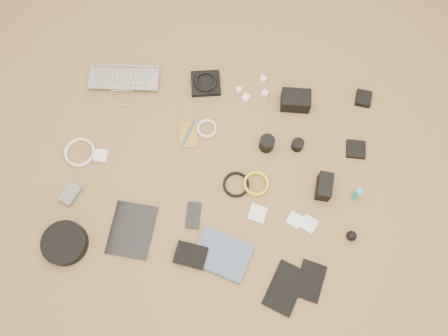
# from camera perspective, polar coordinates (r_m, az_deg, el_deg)

# --- Properties ---
(laptop) EXTENTS (0.38, 0.28, 0.03)m
(laptop) POSITION_cam_1_polar(r_m,az_deg,el_deg) (2.27, -13.05, 10.24)
(laptop) COLOR #BDBCC1
(laptop) RESTS_ON ground
(headphone_pouch) EXTENTS (0.17, 0.16, 0.03)m
(headphone_pouch) POSITION_cam_1_polar(r_m,az_deg,el_deg) (2.23, -2.39, 10.98)
(headphone_pouch) COLOR black
(headphone_pouch) RESTS_ON ground
(headphones) EXTENTS (0.13, 0.13, 0.01)m
(headphones) POSITION_cam_1_polar(r_m,az_deg,el_deg) (2.21, -2.41, 11.24)
(headphones) COLOR black
(headphones) RESTS_ON headphone_pouch
(charger_a) EXTENTS (0.03, 0.03, 0.02)m
(charger_a) POSITION_cam_1_polar(r_m,az_deg,el_deg) (2.21, 1.94, 10.13)
(charger_a) COLOR white
(charger_a) RESTS_ON ground
(charger_b) EXTENTS (0.03, 0.03, 0.03)m
(charger_b) POSITION_cam_1_polar(r_m,az_deg,el_deg) (2.25, 5.15, 11.47)
(charger_b) COLOR white
(charger_b) RESTS_ON ground
(charger_c) EXTENTS (0.04, 0.04, 0.03)m
(charger_c) POSITION_cam_1_polar(r_m,az_deg,el_deg) (2.21, 5.36, 9.62)
(charger_c) COLOR white
(charger_c) RESTS_ON ground
(charger_d) EXTENTS (0.04, 0.04, 0.03)m
(charger_d) POSITION_cam_1_polar(r_m,az_deg,el_deg) (2.19, 2.84, 9.13)
(charger_d) COLOR white
(charger_d) RESTS_ON ground
(dslr_camera) EXTENTS (0.15, 0.11, 0.08)m
(dslr_camera) POSITION_cam_1_polar(r_m,az_deg,el_deg) (2.18, 9.33, 8.70)
(dslr_camera) COLOR black
(dslr_camera) RESTS_ON ground
(lens_pouch) EXTENTS (0.08, 0.09, 0.03)m
(lens_pouch) POSITION_cam_1_polar(r_m,az_deg,el_deg) (2.29, 17.75, 8.65)
(lens_pouch) COLOR black
(lens_pouch) RESTS_ON ground
(notebook_olive) EXTENTS (0.12, 0.16, 0.01)m
(notebook_olive) POSITION_cam_1_polar(r_m,az_deg,el_deg) (2.12, -4.68, 4.42)
(notebook_olive) COLOR olive
(notebook_olive) RESTS_ON ground
(pen_blue) EXTENTS (0.04, 0.14, 0.01)m
(pen_blue) POSITION_cam_1_polar(r_m,az_deg,el_deg) (2.11, -4.70, 4.50)
(pen_blue) COLOR #153FAF
(pen_blue) RESTS_ON notebook_olive
(cable_white_a) EXTENTS (0.13, 0.13, 0.01)m
(cable_white_a) POSITION_cam_1_polar(r_m,az_deg,el_deg) (2.12, -2.24, 5.09)
(cable_white_a) COLOR silver
(cable_white_a) RESTS_ON ground
(lens_a) EXTENTS (0.09, 0.09, 0.08)m
(lens_a) POSITION_cam_1_polar(r_m,az_deg,el_deg) (2.07, 5.61, 3.20)
(lens_a) COLOR black
(lens_a) RESTS_ON ground
(lens_b) EXTENTS (0.07, 0.07, 0.05)m
(lens_b) POSITION_cam_1_polar(r_m,az_deg,el_deg) (2.10, 9.59, 3.00)
(lens_b) COLOR black
(lens_b) RESTS_ON ground
(card_reader) EXTENTS (0.09, 0.09, 0.02)m
(card_reader) POSITION_cam_1_polar(r_m,az_deg,el_deg) (2.17, 16.84, 2.36)
(card_reader) COLOR black
(card_reader) RESTS_ON ground
(power_brick) EXTENTS (0.06, 0.06, 0.03)m
(power_brick) POSITION_cam_1_polar(r_m,az_deg,el_deg) (2.14, -15.76, 1.51)
(power_brick) COLOR white
(power_brick) RESTS_ON ground
(cable_white_b) EXTENTS (0.15, 0.15, 0.01)m
(cable_white_b) POSITION_cam_1_polar(r_m,az_deg,el_deg) (2.18, -18.28, 1.89)
(cable_white_b) COLOR silver
(cable_white_b) RESTS_ON ground
(cable_black) EXTENTS (0.16, 0.16, 0.01)m
(cable_black) POSITION_cam_1_polar(r_m,az_deg,el_deg) (2.02, 1.59, -2.21)
(cable_black) COLOR black
(cable_black) RESTS_ON ground
(cable_yellow) EXTENTS (0.15, 0.15, 0.01)m
(cable_yellow) POSITION_cam_1_polar(r_m,az_deg,el_deg) (2.03, 4.20, -2.11)
(cable_yellow) COLOR gold
(cable_yellow) RESTS_ON ground
(flash) EXTENTS (0.07, 0.12, 0.09)m
(flash) POSITION_cam_1_polar(r_m,az_deg,el_deg) (2.03, 12.95, -2.37)
(flash) COLOR black
(flash) RESTS_ON ground
(lens_cleaner) EXTENTS (0.03, 0.03, 0.09)m
(lens_cleaner) POSITION_cam_1_polar(r_m,az_deg,el_deg) (2.06, 16.91, -3.28)
(lens_cleaner) COLOR #1BAFB5
(lens_cleaner) RESTS_ON ground
(battery_charger) EXTENTS (0.10, 0.12, 0.03)m
(battery_charger) POSITION_cam_1_polar(r_m,az_deg,el_deg) (2.12, -19.42, -3.19)
(battery_charger) COLOR #59595E
(battery_charger) RESTS_ON ground
(tablet) EXTENTS (0.19, 0.25, 0.01)m
(tablet) POSITION_cam_1_polar(r_m,az_deg,el_deg) (2.01, -11.95, -7.92)
(tablet) COLOR black
(tablet) RESTS_ON ground
(phone) EXTENTS (0.07, 0.13, 0.01)m
(phone) POSITION_cam_1_polar(r_m,az_deg,el_deg) (1.99, -4.02, -6.19)
(phone) COLOR black
(phone) RESTS_ON ground
(filter_case_left) EXTENTS (0.09, 0.09, 0.01)m
(filter_case_left) POSITION_cam_1_polar(r_m,az_deg,el_deg) (1.99, 4.40, -5.94)
(filter_case_left) COLOR silver
(filter_case_left) RESTS_ON ground
(filter_case_mid) EXTENTS (0.08, 0.08, 0.01)m
(filter_case_mid) POSITION_cam_1_polar(r_m,az_deg,el_deg) (2.01, 9.22, -6.69)
(filter_case_mid) COLOR silver
(filter_case_mid) RESTS_ON ground
(filter_case_right) EXTENTS (0.09, 0.09, 0.01)m
(filter_case_right) POSITION_cam_1_polar(r_m,az_deg,el_deg) (2.01, 11.01, -7.21)
(filter_case_right) COLOR silver
(filter_case_right) RESTS_ON ground
(air_blower) EXTENTS (0.06, 0.06, 0.05)m
(air_blower) POSITION_cam_1_polar(r_m,az_deg,el_deg) (2.03, 16.32, -8.51)
(air_blower) COLOR black
(air_blower) RESTS_ON ground
(headphone_case) EXTENTS (0.25, 0.25, 0.05)m
(headphone_case) POSITION_cam_1_polar(r_m,az_deg,el_deg) (2.06, -20.08, -9.20)
(headphone_case) COLOR black
(headphone_case) RESTS_ON ground
(drive_case) EXTENTS (0.15, 0.11, 0.03)m
(drive_case) POSITION_cam_1_polar(r_m,az_deg,el_deg) (1.95, -4.34, -11.28)
(drive_case) COLOR black
(drive_case) RESTS_ON ground
(paperback) EXTENTS (0.27, 0.23, 0.02)m
(paperback) POSITION_cam_1_polar(r_m,az_deg,el_deg) (1.94, -1.31, -13.63)
(paperback) COLOR #3F516B
(paperback) RESTS_ON ground
(notebook_black_a) EXTENTS (0.19, 0.24, 0.01)m
(notebook_black_a) POSITION_cam_1_polar(r_m,az_deg,el_deg) (1.96, 7.98, -15.24)
(notebook_black_a) COLOR black
(notebook_black_a) RESTS_ON ground
(notebook_black_b) EXTENTS (0.14, 0.18, 0.01)m
(notebook_black_b) POSITION_cam_1_polar(r_m,az_deg,el_deg) (1.98, 11.21, -14.26)
(notebook_black_b) COLOR black
(notebook_black_b) RESTS_ON ground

